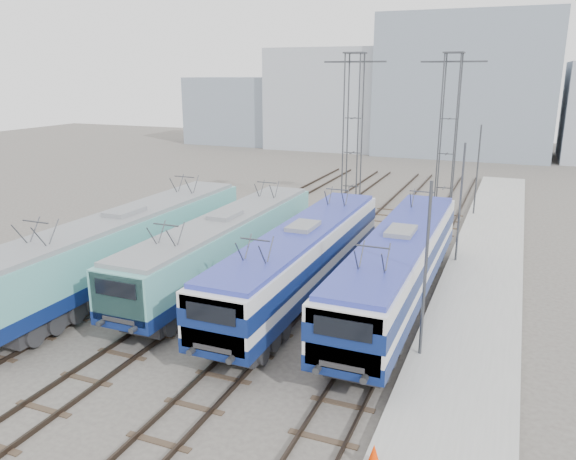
# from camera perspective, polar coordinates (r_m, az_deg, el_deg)

# --- Properties ---
(ground) EXTENTS (160.00, 160.00, 0.00)m
(ground) POSITION_cam_1_polar(r_m,az_deg,el_deg) (23.65, -9.10, -11.27)
(ground) COLOR #514C47
(platform) EXTENTS (4.00, 70.00, 0.30)m
(platform) POSITION_cam_1_polar(r_m,az_deg,el_deg) (27.91, 18.55, -7.26)
(platform) COLOR #9E9E99
(platform) RESTS_ON ground
(locomotive_far_left) EXTENTS (2.96, 18.70, 3.52)m
(locomotive_far_left) POSITION_cam_1_polar(r_m,az_deg,el_deg) (29.65, -16.32, -1.27)
(locomotive_far_left) COLOR #0D1D53
(locomotive_far_left) RESTS_ON ground
(locomotive_center_left) EXTENTS (2.74, 17.31, 3.26)m
(locomotive_center_left) POSITION_cam_1_polar(r_m,az_deg,el_deg) (29.07, -6.53, -1.39)
(locomotive_center_left) COLOR #0D1D53
(locomotive_center_left) RESTS_ON ground
(locomotive_center_right) EXTENTS (2.76, 17.46, 3.28)m
(locomotive_center_right) POSITION_cam_1_polar(r_m,az_deg,el_deg) (26.75, 1.39, -2.65)
(locomotive_center_right) COLOR #0D1D53
(locomotive_center_right) RESTS_ON ground
(locomotive_far_right) EXTENTS (2.82, 17.82, 3.35)m
(locomotive_far_right) POSITION_cam_1_polar(r_m,az_deg,el_deg) (26.16, 11.16, -3.28)
(locomotive_far_right) COLOR #0D1D53
(locomotive_far_right) RESTS_ON ground
(catenary_tower_west) EXTENTS (4.50, 1.20, 12.00)m
(catenary_tower_west) POSITION_cam_1_polar(r_m,az_deg,el_deg) (41.61, 6.59, 10.05)
(catenary_tower_west) COLOR #3F4247
(catenary_tower_west) RESTS_ON ground
(catenary_tower_east) EXTENTS (4.50, 1.20, 12.00)m
(catenary_tower_east) POSITION_cam_1_polar(r_m,az_deg,el_deg) (42.31, 15.97, 9.65)
(catenary_tower_east) COLOR #3F4247
(catenary_tower_east) RESTS_ON ground
(mast_front) EXTENTS (0.12, 0.12, 7.00)m
(mast_front) POSITION_cam_1_polar(r_m,az_deg,el_deg) (21.26, 13.77, -4.41)
(mast_front) COLOR #3F4247
(mast_front) RESTS_ON ground
(mast_mid) EXTENTS (0.12, 0.12, 7.00)m
(mast_mid) POSITION_cam_1_polar(r_m,az_deg,el_deg) (32.75, 17.08, 2.38)
(mast_mid) COLOR #3F4247
(mast_mid) RESTS_ON ground
(mast_rear) EXTENTS (0.12, 0.12, 7.00)m
(mast_rear) POSITION_cam_1_polar(r_m,az_deg,el_deg) (44.51, 18.67, 5.61)
(mast_rear) COLOR #3F4247
(mast_rear) RESTS_ON ground
(safety_cone) EXTENTS (0.34, 0.34, 0.60)m
(safety_cone) POSITION_cam_1_polar(r_m,az_deg,el_deg) (16.66, 8.72, -21.57)
(safety_cone) COLOR #F53300
(safety_cone) RESTS_ON platform
(building_west) EXTENTS (18.00, 12.00, 14.00)m
(building_west) POSITION_cam_1_polar(r_m,az_deg,el_deg) (83.84, 4.90, 13.12)
(building_west) COLOR #9FA7B2
(building_west) RESTS_ON ground
(building_center) EXTENTS (22.00, 14.00, 18.00)m
(building_center) POSITION_cam_1_polar(r_m,az_deg,el_deg) (80.20, 17.65, 13.78)
(building_center) COLOR gray
(building_center) RESTS_ON ground
(building_far_west) EXTENTS (14.00, 10.00, 10.00)m
(building_far_west) POSITION_cam_1_polar(r_m,az_deg,el_deg) (90.08, -5.09, 12.01)
(building_far_west) COLOR gray
(building_far_west) RESTS_ON ground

